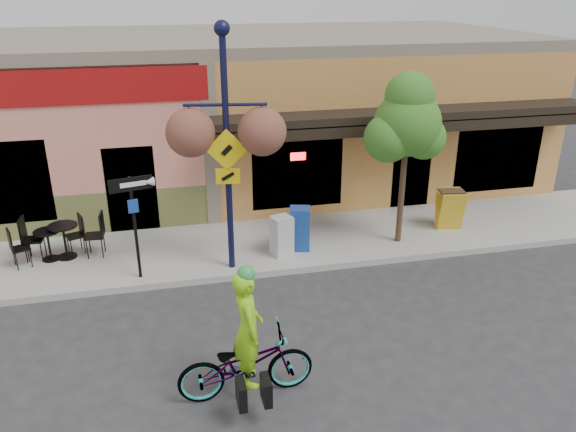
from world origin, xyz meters
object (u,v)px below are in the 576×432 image
object	(u,v)px
one_way_sign	(135,229)
street_tree	(404,160)
newspaper_box_grey	(282,236)
cyclist_rider	(248,343)
building	(230,108)
newspaper_box_blue	(300,229)
lamp_post	(227,153)
bicycle	(246,364)

from	to	relation	value
one_way_sign	street_tree	bearing A→B (deg)	-8.83
newspaper_box_grey	street_tree	distance (m)	3.29
newspaper_box_grey	street_tree	size ratio (longest dim) A/B	0.23
cyclist_rider	building	bearing A→B (deg)	-7.36
newspaper_box_grey	street_tree	xyz separation A→B (m)	(2.89, 0.08, 1.57)
cyclist_rider	newspaper_box_grey	bearing A→B (deg)	-19.75
one_way_sign	newspaper_box_blue	bearing A→B (deg)	-4.19
newspaper_box_blue	street_tree	world-z (taller)	street_tree
cyclist_rider	newspaper_box_grey	world-z (taller)	cyclist_rider
building	newspaper_box_grey	size ratio (longest dim) A/B	19.60
building	cyclist_rider	size ratio (longest dim) A/B	9.71
lamp_post	bicycle	bearing A→B (deg)	-85.57
cyclist_rider	street_tree	world-z (taller)	street_tree
one_way_sign	bicycle	bearing A→B (deg)	-80.53
cyclist_rider	one_way_sign	distance (m)	4.30
bicycle	newspaper_box_blue	xyz separation A→B (m)	(1.98, 4.51, 0.11)
street_tree	bicycle	bearing A→B (deg)	-134.96
bicycle	cyclist_rider	size ratio (longest dim) A/B	1.12
building	one_way_sign	xyz separation A→B (m)	(-2.85, -6.65, -0.98)
bicycle	one_way_sign	size ratio (longest dim) A/B	0.93
newspaper_box_blue	street_tree	xyz separation A→B (m)	(2.42, -0.11, 1.52)
bicycle	street_tree	size ratio (longest dim) A/B	0.51
bicycle	street_tree	bearing A→B (deg)	-46.09
cyclist_rider	newspaper_box_grey	size ratio (longest dim) A/B	2.02
lamp_post	newspaper_box_blue	size ratio (longest dim) A/B	5.04
street_tree	one_way_sign	bearing A→B (deg)	-175.62
lamp_post	newspaper_box_blue	bearing A→B (deg)	26.82
newspaper_box_blue	newspaper_box_grey	size ratio (longest dim) A/B	1.10
building	one_way_sign	size ratio (longest dim) A/B	8.14
cyclist_rider	newspaper_box_blue	world-z (taller)	cyclist_rider
building	bicycle	world-z (taller)	building
building	bicycle	xyz separation A→B (m)	(-1.21, -10.58, -1.70)
building	street_tree	xyz separation A→B (m)	(3.19, -6.18, -0.06)
newspaper_box_grey	building	bearing A→B (deg)	74.48
bicycle	newspaper_box_blue	size ratio (longest dim) A/B	2.05
newspaper_box_grey	street_tree	bearing A→B (deg)	-16.59
building	lamp_post	size ratio (longest dim) A/B	3.53
cyclist_rider	street_tree	xyz separation A→B (m)	(4.34, 4.40, 1.25)
lamp_post	one_way_sign	bearing A→B (deg)	-170.06
building	newspaper_box_grey	world-z (taller)	building
bicycle	newspaper_box_blue	distance (m)	4.93
building	newspaper_box_grey	bearing A→B (deg)	-87.27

